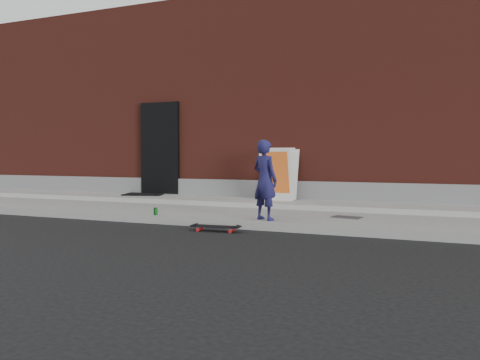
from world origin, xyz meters
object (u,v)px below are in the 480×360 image
at_px(child, 265,180).
at_px(pizza_sign, 279,174).
at_px(skateboard, 216,227).
at_px(soda_can, 156,212).

xyz_separation_m(child, pizza_sign, (-0.49, 2.37, 0.00)).
relative_size(skateboard, soda_can, 6.06).
relative_size(pizza_sign, soda_can, 8.53).
bearing_deg(pizza_sign, child, -78.44).
height_order(child, soda_can, child).
xyz_separation_m(pizza_sign, soda_can, (-1.52, -2.52, -0.60)).
height_order(skateboard, pizza_sign, pizza_sign).
distance_m(skateboard, pizza_sign, 3.01).
xyz_separation_m(skateboard, pizza_sign, (0.16, 2.91, 0.74)).
relative_size(child, pizza_sign, 1.17).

